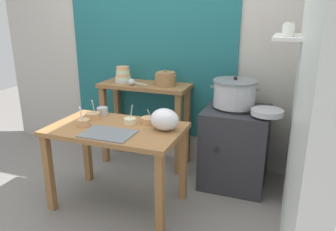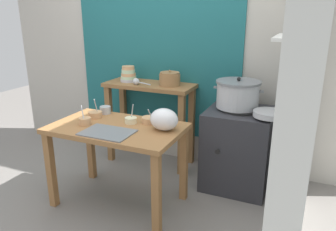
# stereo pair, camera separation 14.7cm
# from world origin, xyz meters

# --- Properties ---
(ground_plane) EXTENTS (9.00, 9.00, 0.00)m
(ground_plane) POSITION_xyz_m (0.00, 0.00, 0.00)
(ground_plane) COLOR gray
(wall_back) EXTENTS (4.40, 0.12, 2.60)m
(wall_back) POSITION_xyz_m (0.08, 1.10, 1.30)
(wall_back) COLOR #B2ADA3
(wall_back) RESTS_ON ground
(wall_right) EXTENTS (0.30, 3.20, 2.60)m
(wall_right) POSITION_xyz_m (1.40, 0.20, 1.30)
(wall_right) COLOR silver
(wall_right) RESTS_ON ground
(prep_table) EXTENTS (1.10, 0.66, 0.72)m
(prep_table) POSITION_xyz_m (-0.01, -0.03, 0.61)
(prep_table) COLOR #9E6B3D
(prep_table) RESTS_ON ground
(back_shelf_table) EXTENTS (0.96, 0.40, 0.90)m
(back_shelf_table) POSITION_xyz_m (-0.13, 0.83, 0.68)
(back_shelf_table) COLOR olive
(back_shelf_table) RESTS_ON ground
(stove_block) EXTENTS (0.60, 0.61, 0.78)m
(stove_block) POSITION_xyz_m (0.87, 0.70, 0.38)
(stove_block) COLOR #2D2D33
(stove_block) RESTS_ON ground
(steamer_pot) EXTENTS (0.46, 0.41, 0.29)m
(steamer_pot) POSITION_xyz_m (0.83, 0.72, 0.91)
(steamer_pot) COLOR #B7BABF
(steamer_pot) RESTS_ON stove_block
(clay_pot) EXTENTS (0.22, 0.22, 0.16)m
(clay_pot) POSITION_xyz_m (0.10, 0.83, 0.97)
(clay_pot) COLOR olive
(clay_pot) RESTS_ON back_shelf_table
(bowl_stack_enamel) EXTENTS (0.18, 0.18, 0.17)m
(bowl_stack_enamel) POSITION_xyz_m (-0.39, 0.83, 0.97)
(bowl_stack_enamel) COLOR #B7BABF
(bowl_stack_enamel) RESTS_ON back_shelf_table
(ladle) EXTENTS (0.25, 0.12, 0.07)m
(ladle) POSITION_xyz_m (-0.22, 0.71, 0.94)
(ladle) COLOR #B7BABF
(ladle) RESTS_ON back_shelf_table
(serving_tray) EXTENTS (0.40, 0.28, 0.01)m
(serving_tray) POSITION_xyz_m (0.02, -0.20, 0.72)
(serving_tray) COLOR slate
(serving_tray) RESTS_ON prep_table
(plastic_bag) EXTENTS (0.23, 0.18, 0.18)m
(plastic_bag) POSITION_xyz_m (0.40, 0.04, 0.81)
(plastic_bag) COLOR white
(plastic_bag) RESTS_ON prep_table
(wide_pan) EXTENTS (0.28, 0.28, 0.05)m
(wide_pan) POSITION_xyz_m (1.15, 0.55, 0.80)
(wide_pan) COLOR #B7BABF
(wide_pan) RESTS_ON stove_block
(prep_bowl_0) EXTENTS (0.10, 0.10, 0.16)m
(prep_bowl_0) POSITION_xyz_m (-0.27, -0.11, 0.75)
(prep_bowl_0) COLOR tan
(prep_bowl_0) RESTS_ON prep_table
(prep_bowl_1) EXTENTS (0.13, 0.13, 0.13)m
(prep_bowl_1) POSITION_xyz_m (0.21, 0.15, 0.75)
(prep_bowl_1) COLOR tan
(prep_bowl_1) RESTS_ON prep_table
(prep_bowl_2) EXTENTS (0.10, 0.10, 0.07)m
(prep_bowl_2) POSITION_xyz_m (-0.29, 0.23, 0.76)
(prep_bowl_2) COLOR #B7BABF
(prep_bowl_2) RESTS_ON prep_table
(prep_bowl_3) EXTENTS (0.12, 0.12, 0.18)m
(prep_bowl_3) POSITION_xyz_m (-0.30, 0.09, 0.75)
(prep_bowl_3) COLOR tan
(prep_bowl_3) RESTS_ON prep_table
(prep_bowl_4) EXTENTS (0.10, 0.10, 0.17)m
(prep_bowl_4) POSITION_xyz_m (0.07, 0.08, 0.75)
(prep_bowl_4) COLOR beige
(prep_bowl_4) RESTS_ON prep_table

